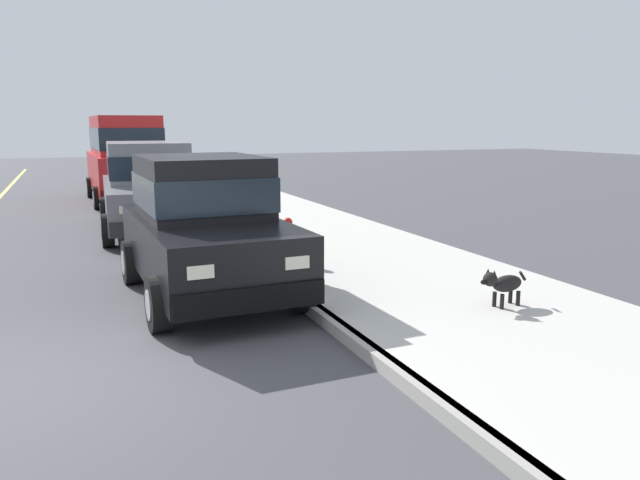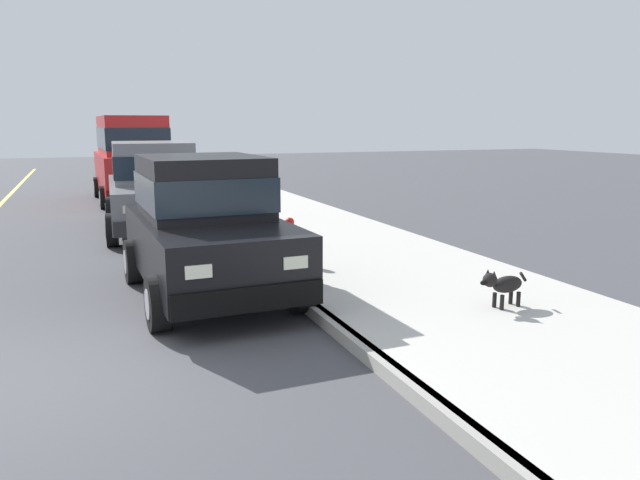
{
  "view_description": "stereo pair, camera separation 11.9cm",
  "coord_description": "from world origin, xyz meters",
  "px_view_note": "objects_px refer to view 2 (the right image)",
  "views": [
    {
      "loc": [
        0.58,
        -5.73,
        2.31
      ],
      "look_at": [
        3.44,
        1.29,
        0.85
      ],
      "focal_mm": 34.12,
      "sensor_mm": 36.0,
      "label": 1
    },
    {
      "loc": [
        0.69,
        -5.77,
        2.31
      ],
      "look_at": [
        3.44,
        1.29,
        0.85
      ],
      "focal_mm": 34.12,
      "sensor_mm": 36.0,
      "label": 2
    }
  ],
  "objects_px": {
    "dog_black": "(503,284)",
    "car_red_van": "(132,155)",
    "fire_hydrant": "(290,242)",
    "car_white_hatchback": "(124,159)",
    "car_grey_sedan": "(154,186)",
    "car_black_hatchback": "(206,224)"
  },
  "relations": [
    {
      "from": "car_black_hatchback",
      "to": "fire_hydrant",
      "type": "bearing_deg",
      "value": 30.1
    },
    {
      "from": "car_red_van",
      "to": "fire_hydrant",
      "type": "relative_size",
      "value": 6.83
    },
    {
      "from": "dog_black",
      "to": "fire_hydrant",
      "type": "distance_m",
      "value": 3.57
    },
    {
      "from": "car_grey_sedan",
      "to": "dog_black",
      "type": "xyz_separation_m",
      "value": [
        3.17,
        -7.7,
        -0.55
      ]
    },
    {
      "from": "fire_hydrant",
      "to": "car_white_hatchback",
      "type": "bearing_deg",
      "value": 95.22
    },
    {
      "from": "car_grey_sedan",
      "to": "fire_hydrant",
      "type": "xyz_separation_m",
      "value": [
        1.56,
        -4.51,
        -0.51
      ]
    },
    {
      "from": "car_grey_sedan",
      "to": "car_red_van",
      "type": "xyz_separation_m",
      "value": [
        0.01,
        5.64,
        0.41
      ]
    },
    {
      "from": "car_black_hatchback",
      "to": "car_white_hatchback",
      "type": "xyz_separation_m",
      "value": [
        0.02,
        16.67,
        0.0
      ]
    },
    {
      "from": "car_grey_sedan",
      "to": "fire_hydrant",
      "type": "bearing_deg",
      "value": -70.86
    },
    {
      "from": "dog_black",
      "to": "car_red_van",
      "type": "bearing_deg",
      "value": 103.36
    },
    {
      "from": "car_red_van",
      "to": "dog_black",
      "type": "xyz_separation_m",
      "value": [
        3.17,
        -13.34,
        -0.97
      ]
    },
    {
      "from": "car_black_hatchback",
      "to": "fire_hydrant",
      "type": "xyz_separation_m",
      "value": [
        1.46,
        0.85,
        -0.5
      ]
    },
    {
      "from": "car_red_van",
      "to": "dog_black",
      "type": "distance_m",
      "value": 13.75
    },
    {
      "from": "car_black_hatchback",
      "to": "car_red_van",
      "type": "bearing_deg",
      "value": 90.49
    },
    {
      "from": "car_red_van",
      "to": "car_white_hatchback",
      "type": "height_order",
      "value": "car_red_van"
    },
    {
      "from": "car_black_hatchback",
      "to": "fire_hydrant",
      "type": "distance_m",
      "value": 1.76
    },
    {
      "from": "car_red_van",
      "to": "car_white_hatchback",
      "type": "bearing_deg",
      "value": 88.84
    },
    {
      "from": "car_white_hatchback",
      "to": "dog_black",
      "type": "height_order",
      "value": "car_white_hatchback"
    },
    {
      "from": "car_red_van",
      "to": "dog_black",
      "type": "height_order",
      "value": "car_red_van"
    },
    {
      "from": "car_black_hatchback",
      "to": "car_grey_sedan",
      "type": "distance_m",
      "value": 5.36
    },
    {
      "from": "fire_hydrant",
      "to": "car_black_hatchback",
      "type": "bearing_deg",
      "value": -149.9
    },
    {
      "from": "car_grey_sedan",
      "to": "fire_hydrant",
      "type": "distance_m",
      "value": 4.8
    }
  ]
}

